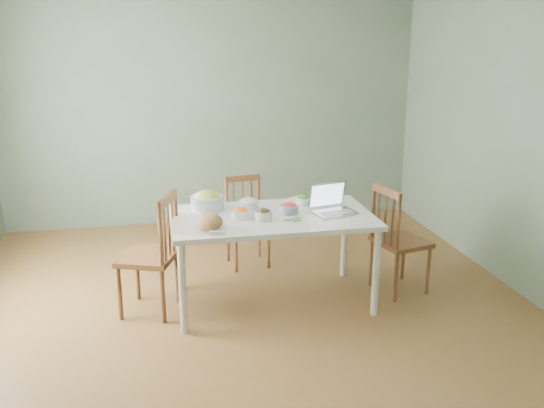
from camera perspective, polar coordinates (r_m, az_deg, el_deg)
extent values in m
cube|color=brown|center=(5.24, -2.55, -9.87)|extent=(5.00, 5.00, 0.00)
cube|color=gray|center=(7.24, -5.79, 8.68)|extent=(5.00, 0.00, 2.70)
cube|color=gray|center=(2.45, 6.20, -7.00)|extent=(5.00, 0.00, 2.70)
cube|color=gray|center=(5.72, 22.96, 5.38)|extent=(0.00, 5.00, 2.70)
ellipsoid|color=#AE8348|center=(4.67, -6.01, -1.74)|extent=(0.27, 0.27, 0.13)
cube|color=silver|center=(4.57, -5.30, -2.80)|extent=(0.12, 0.04, 0.03)
cylinder|color=#D7B889|center=(5.45, 2.62, 0.36)|extent=(0.23, 0.23, 0.02)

